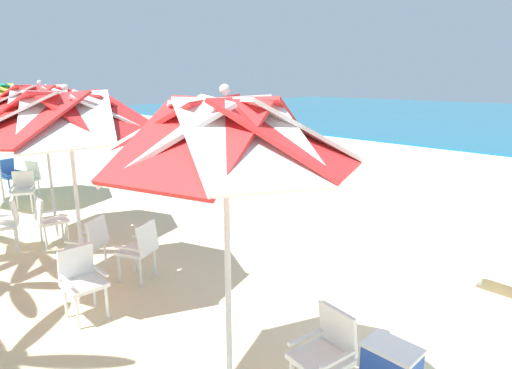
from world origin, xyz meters
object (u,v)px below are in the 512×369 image
(plastic_chair_5, at_px, (7,222))
(plastic_chair_6, at_px, (29,177))
(plastic_chair_0, at_px, (326,350))
(plastic_chair_8, at_px, (9,174))
(plastic_chair_4, at_px, (48,218))
(plastic_chair_1, at_px, (140,247))
(plastic_chair_2, at_px, (82,278))
(beach_umbrella_0, at_px, (225,136))
(cooler_box, at_px, (391,365))
(beach_umbrella_2, at_px, (42,102))
(plastic_chair_7, at_px, (23,188))
(plastic_chair_3, at_px, (90,242))
(beach_umbrella_1, at_px, (68,117))

(plastic_chair_5, distance_m, plastic_chair_6, 3.55)
(plastic_chair_0, distance_m, plastic_chair_8, 9.83)
(plastic_chair_4, relative_size, plastic_chair_5, 1.00)
(plastic_chair_6, bearing_deg, plastic_chair_1, -3.24)
(plastic_chair_1, xyz_separation_m, plastic_chair_2, (0.38, -0.99, 0.00))
(plastic_chair_2, relative_size, plastic_chair_4, 1.00)
(beach_umbrella_0, relative_size, plastic_chair_2, 3.20)
(plastic_chair_2, distance_m, cooler_box, 3.57)
(beach_umbrella_2, relative_size, cooler_box, 5.57)
(plastic_chair_2, relative_size, plastic_chair_6, 1.00)
(plastic_chair_6, relative_size, plastic_chair_7, 1.00)
(cooler_box, bearing_deg, plastic_chair_8, -177.34)
(plastic_chair_0, height_order, plastic_chair_1, same)
(plastic_chair_3, bearing_deg, beach_umbrella_1, -35.44)
(plastic_chair_5, bearing_deg, beach_umbrella_0, 3.06)
(beach_umbrella_0, height_order, plastic_chair_7, beach_umbrella_0)
(plastic_chair_4, bearing_deg, cooler_box, 10.05)
(plastic_chair_4, bearing_deg, plastic_chair_0, 4.40)
(plastic_chair_1, xyz_separation_m, beach_umbrella_2, (-2.67, -0.21, 1.93))
(plastic_chair_1, relative_size, plastic_chair_5, 1.00)
(plastic_chair_8, bearing_deg, plastic_chair_5, -15.60)
(plastic_chair_7, bearing_deg, plastic_chair_5, -22.30)
(plastic_chair_8, bearing_deg, cooler_box, 2.66)
(plastic_chair_1, distance_m, plastic_chair_8, 6.57)
(beach_umbrella_0, height_order, plastic_chair_1, beach_umbrella_0)
(plastic_chair_3, bearing_deg, plastic_chair_5, -162.03)
(beach_umbrella_2, height_order, plastic_chair_7, beach_umbrella_2)
(plastic_chair_1, bearing_deg, plastic_chair_8, 179.10)
(plastic_chair_7, bearing_deg, beach_umbrella_0, -4.72)
(plastic_chair_7, xyz_separation_m, cooler_box, (8.33, 0.69, -0.30))
(plastic_chair_4, height_order, plastic_chair_6, same)
(plastic_chair_1, bearing_deg, plastic_chair_2, -69.25)
(plastic_chair_6, distance_m, plastic_chair_7, 1.17)
(plastic_chair_3, relative_size, plastic_chair_5, 1.00)
(plastic_chair_6, relative_size, cooler_box, 1.73)
(plastic_chair_4, bearing_deg, beach_umbrella_1, -6.92)
(beach_umbrella_2, distance_m, cooler_box, 6.68)
(plastic_chair_4, relative_size, plastic_chair_7, 1.00)
(cooler_box, bearing_deg, beach_umbrella_1, -161.74)
(beach_umbrella_1, distance_m, beach_umbrella_2, 2.43)
(beach_umbrella_0, relative_size, plastic_chair_5, 3.20)
(plastic_chair_6, xyz_separation_m, plastic_chair_7, (1.08, -0.44, 0.00))
(plastic_chair_2, xyz_separation_m, plastic_chair_5, (-2.92, -0.03, 0.00))
(beach_umbrella_0, distance_m, plastic_chair_6, 8.88)
(cooler_box, bearing_deg, plastic_chair_1, -170.85)
(beach_umbrella_0, distance_m, plastic_chair_1, 3.44)
(beach_umbrella_2, relative_size, plastic_chair_5, 3.21)
(beach_umbrella_0, height_order, plastic_chair_5, beach_umbrella_0)
(beach_umbrella_0, distance_m, plastic_chair_5, 5.66)
(plastic_chair_5, bearing_deg, plastic_chair_2, 0.56)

